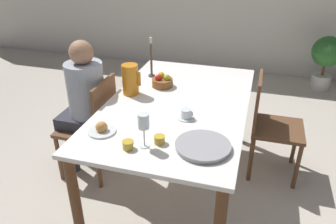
{
  "coord_description": "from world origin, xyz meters",
  "views": [
    {
      "loc": [
        0.55,
        -2.16,
        1.87
      ],
      "look_at": [
        0.0,
        -0.26,
        0.82
      ],
      "focal_mm": 35.0,
      "sensor_mm": 36.0,
      "label": 1
    }
  ],
  "objects_px": {
    "fruit_bowl": "(162,81)",
    "serving_tray": "(203,146)",
    "chair_person_side": "(93,125)",
    "red_pitcher": "(130,79)",
    "person_seated": "(83,98)",
    "chair_opposite": "(270,123)",
    "candlestick_tall": "(151,61)",
    "wine_glass_water": "(144,123)",
    "jam_jar_amber": "(128,144)",
    "potted_plant": "(326,57)",
    "jam_jar_red": "(159,139)",
    "teacup_near_person": "(186,115)",
    "bread_plate": "(102,129)"
  },
  "relations": [
    {
      "from": "red_pitcher",
      "to": "wine_glass_water",
      "type": "distance_m",
      "value": 0.77
    },
    {
      "from": "wine_glass_water",
      "to": "teacup_near_person",
      "type": "height_order",
      "value": "wine_glass_water"
    },
    {
      "from": "teacup_near_person",
      "to": "jam_jar_red",
      "type": "relative_size",
      "value": 1.74
    },
    {
      "from": "jam_jar_amber",
      "to": "fruit_bowl",
      "type": "bearing_deg",
      "value": 94.66
    },
    {
      "from": "chair_opposite",
      "to": "wine_glass_water",
      "type": "relative_size",
      "value": 4.08
    },
    {
      "from": "person_seated",
      "to": "candlestick_tall",
      "type": "xyz_separation_m",
      "value": [
        0.44,
        0.46,
        0.2
      ]
    },
    {
      "from": "red_pitcher",
      "to": "potted_plant",
      "type": "height_order",
      "value": "red_pitcher"
    },
    {
      "from": "chair_person_side",
      "to": "person_seated",
      "type": "distance_m",
      "value": 0.24
    },
    {
      "from": "person_seated",
      "to": "teacup_near_person",
      "type": "xyz_separation_m",
      "value": [
        0.91,
        -0.2,
        0.09
      ]
    },
    {
      "from": "potted_plant",
      "to": "chair_opposite",
      "type": "bearing_deg",
      "value": -108.5
    },
    {
      "from": "red_pitcher",
      "to": "jam_jar_amber",
      "type": "bearing_deg",
      "value": -69.32
    },
    {
      "from": "person_seated",
      "to": "red_pitcher",
      "type": "distance_m",
      "value": 0.44
    },
    {
      "from": "person_seated",
      "to": "jam_jar_amber",
      "type": "height_order",
      "value": "person_seated"
    },
    {
      "from": "red_pitcher",
      "to": "potted_plant",
      "type": "xyz_separation_m",
      "value": [
        1.81,
        2.41,
        -0.42
      ]
    },
    {
      "from": "chair_opposite",
      "to": "bread_plate",
      "type": "bearing_deg",
      "value": -48.87
    },
    {
      "from": "wine_glass_water",
      "to": "chair_opposite",
      "type": "bearing_deg",
      "value": 53.34
    },
    {
      "from": "chair_opposite",
      "to": "potted_plant",
      "type": "bearing_deg",
      "value": 161.5
    },
    {
      "from": "potted_plant",
      "to": "candlestick_tall",
      "type": "bearing_deg",
      "value": -131.19
    },
    {
      "from": "wine_glass_water",
      "to": "potted_plant",
      "type": "relative_size",
      "value": 0.3
    },
    {
      "from": "chair_person_side",
      "to": "jam_jar_red",
      "type": "distance_m",
      "value": 0.96
    },
    {
      "from": "red_pitcher",
      "to": "jam_jar_amber",
      "type": "height_order",
      "value": "red_pitcher"
    },
    {
      "from": "person_seated",
      "to": "jam_jar_red",
      "type": "relative_size",
      "value": 17.13
    },
    {
      "from": "chair_opposite",
      "to": "jam_jar_red",
      "type": "relative_size",
      "value": 12.82
    },
    {
      "from": "bread_plate",
      "to": "serving_tray",
      "type": "bearing_deg",
      "value": -0.04
    },
    {
      "from": "fruit_bowl",
      "to": "chair_person_side",
      "type": "bearing_deg",
      "value": -148.09
    },
    {
      "from": "teacup_near_person",
      "to": "serving_tray",
      "type": "bearing_deg",
      "value": -61.1
    },
    {
      "from": "person_seated",
      "to": "serving_tray",
      "type": "relative_size",
      "value": 3.57
    },
    {
      "from": "wine_glass_water",
      "to": "red_pitcher",
      "type": "bearing_deg",
      "value": 117.96
    },
    {
      "from": "red_pitcher",
      "to": "wine_glass_water",
      "type": "xyz_separation_m",
      "value": [
        0.36,
        -0.68,
        0.04
      ]
    },
    {
      "from": "chair_person_side",
      "to": "serving_tray",
      "type": "height_order",
      "value": "chair_person_side"
    },
    {
      "from": "fruit_bowl",
      "to": "serving_tray",
      "type": "bearing_deg",
      "value": -58.28
    },
    {
      "from": "chair_opposite",
      "to": "red_pitcher",
      "type": "xyz_separation_m",
      "value": [
        -1.11,
        -0.33,
        0.4
      ]
    },
    {
      "from": "chair_opposite",
      "to": "jam_jar_amber",
      "type": "bearing_deg",
      "value": -38.27
    },
    {
      "from": "person_seated",
      "to": "potted_plant",
      "type": "relative_size",
      "value": 1.61
    },
    {
      "from": "person_seated",
      "to": "teacup_near_person",
      "type": "height_order",
      "value": "person_seated"
    },
    {
      "from": "serving_tray",
      "to": "jam_jar_red",
      "type": "xyz_separation_m",
      "value": [
        -0.26,
        -0.02,
        0.01
      ]
    },
    {
      "from": "person_seated",
      "to": "serving_tray",
      "type": "xyz_separation_m",
      "value": [
        1.1,
        -0.53,
        0.07
      ]
    },
    {
      "from": "chair_person_side",
      "to": "red_pitcher",
      "type": "relative_size",
      "value": 3.68
    },
    {
      "from": "chair_person_side",
      "to": "candlestick_tall",
      "type": "distance_m",
      "value": 0.75
    },
    {
      "from": "person_seated",
      "to": "candlestick_tall",
      "type": "bearing_deg",
      "value": -43.23
    },
    {
      "from": "serving_tray",
      "to": "potted_plant",
      "type": "distance_m",
      "value": 3.23
    },
    {
      "from": "serving_tray",
      "to": "fruit_bowl",
      "type": "relative_size",
      "value": 1.91
    },
    {
      "from": "wine_glass_water",
      "to": "candlestick_tall",
      "type": "height_order",
      "value": "candlestick_tall"
    },
    {
      "from": "person_seated",
      "to": "potted_plant",
      "type": "bearing_deg",
      "value": -41.58
    },
    {
      "from": "person_seated",
      "to": "red_pitcher",
      "type": "xyz_separation_m",
      "value": [
        0.4,
        0.07,
        0.18
      ]
    },
    {
      "from": "teacup_near_person",
      "to": "jam_jar_red",
      "type": "distance_m",
      "value": 0.36
    },
    {
      "from": "red_pitcher",
      "to": "fruit_bowl",
      "type": "distance_m",
      "value": 0.3
    },
    {
      "from": "serving_tray",
      "to": "teacup_near_person",
      "type": "bearing_deg",
      "value": 118.9
    },
    {
      "from": "chair_opposite",
      "to": "candlestick_tall",
      "type": "height_order",
      "value": "candlestick_tall"
    },
    {
      "from": "candlestick_tall",
      "to": "red_pitcher",
      "type": "bearing_deg",
      "value": -95.74
    }
  ]
}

